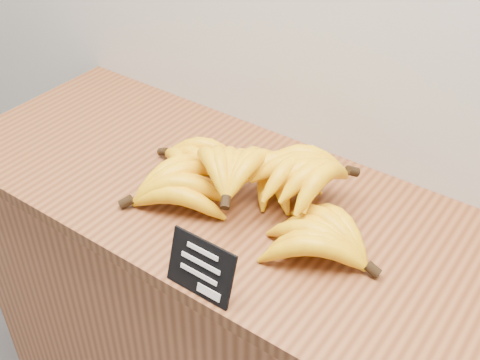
% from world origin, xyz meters
% --- Properties ---
extents(counter, '(1.40, 0.50, 0.90)m').
position_xyz_m(counter, '(0.06, 2.75, 0.45)').
color(counter, '#A15C34').
rests_on(counter, ground).
extents(counter_top, '(1.43, 0.54, 0.03)m').
position_xyz_m(counter_top, '(0.06, 2.75, 0.92)').
color(counter_top, brown).
rests_on(counter_top, counter).
extents(chalkboard_sign, '(0.13, 0.04, 0.10)m').
position_xyz_m(chalkboard_sign, '(0.12, 2.51, 0.98)').
color(chalkboard_sign, black).
rests_on(chalkboard_sign, counter_top).
extents(banana_pile, '(0.55, 0.36, 0.12)m').
position_xyz_m(banana_pile, '(0.07, 2.74, 0.99)').
color(banana_pile, yellow).
rests_on(banana_pile, counter_top).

